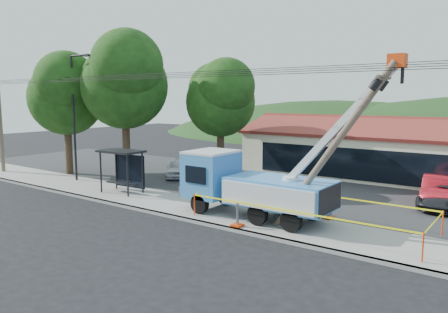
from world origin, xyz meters
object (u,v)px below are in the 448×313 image
utility_truck (251,184)px  leaning_pole (336,142)px  car_red (437,206)px  car_dark (445,210)px  bus_shelter (123,161)px  car_silver (178,178)px  car_white (201,181)px

utility_truck → leaning_pole: utility_truck is taller
car_red → car_dark: 1.00m
car_dark → leaning_pole: bearing=-105.1°
bus_shelter → car_dark: bearing=20.9°
leaning_pole → car_silver: (-15.06, 6.62, -4.18)m
bus_shelter → car_silver: bus_shelter is taller
utility_truck → car_silver: utility_truck is taller
leaning_pole → car_dark: size_ratio=1.66×
leaning_pole → bus_shelter: size_ratio=2.63×
leaning_pole → car_red: 10.18m
leaning_pole → car_white: (-12.98, 6.85, -4.18)m
car_silver → car_red: 17.73m
car_silver → car_red: (17.58, 2.31, 0.00)m
leaning_pole → car_silver: leaning_pole is taller
car_dark → utility_truck: bearing=-129.1°
utility_truck → car_white: bearing=142.8°
utility_truck → car_dark: (7.54, 7.65, -1.79)m
leaning_pole → car_silver: 16.97m
bus_shelter → car_silver: (-1.07, 6.17, -2.10)m
utility_truck → leaning_pole: (4.50, -0.42, 2.39)m
car_red → car_white: car_red is taller
car_white → car_silver: bearing=108.4°
leaning_pole → car_silver: bearing=156.3°
leaning_pole → bus_shelter: leaning_pole is taller
leaning_pole → car_red: leaning_pole is taller
utility_truck → car_white: (-8.48, 6.43, -1.79)m
car_silver → leaning_pole: bearing=-63.2°
utility_truck → bus_shelter: bearing=179.8°
car_red → car_white: size_ratio=1.00×
bus_shelter → car_white: size_ratio=0.60×
utility_truck → bus_shelter: size_ratio=3.80×
bus_shelter → car_dark: (17.03, 7.62, -2.10)m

